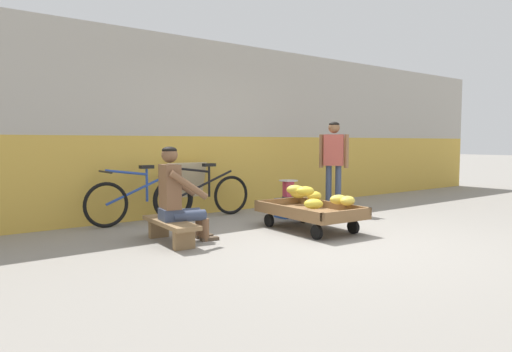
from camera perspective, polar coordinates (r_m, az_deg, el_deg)
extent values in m
plane|color=gray|center=(5.67, 9.30, -8.00)|extent=(80.00, 80.00, 0.00)
cube|color=gold|center=(7.89, -6.50, 0.19)|extent=(16.00, 0.30, 1.29)
cube|color=#A8A399|center=(7.92, -6.59, 10.60)|extent=(16.00, 0.30, 1.58)
cube|color=brown|center=(6.31, 6.63, -4.55)|extent=(0.93, 1.49, 0.05)
cube|color=brown|center=(6.05, 3.74, -4.19)|extent=(0.13, 1.44, 0.10)
cube|color=brown|center=(6.56, 9.30, -3.58)|extent=(0.13, 1.44, 0.10)
cube|color=brown|center=(6.84, 2.83, -3.21)|extent=(0.84, 0.09, 0.10)
cube|color=brown|center=(5.79, 11.14, -4.64)|extent=(0.84, 0.09, 0.10)
cylinder|color=black|center=(6.53, 1.62, -5.51)|extent=(0.06, 0.18, 0.18)
cylinder|color=black|center=(6.91, 5.90, -4.99)|extent=(0.06, 0.18, 0.18)
cylinder|color=black|center=(5.76, 7.48, -6.87)|extent=(0.06, 0.18, 0.18)
cylinder|color=black|center=(6.18, 11.90, -6.16)|extent=(0.06, 0.18, 0.18)
ellipsoid|color=gold|center=(6.66, 7.22, -2.45)|extent=(0.27, 0.23, 0.13)
ellipsoid|color=yellow|center=(6.18, 11.22, -3.01)|extent=(0.28, 0.24, 0.13)
ellipsoid|color=gold|center=(6.91, 5.26, -2.19)|extent=(0.30, 0.29, 0.13)
ellipsoid|color=gold|center=(5.79, 7.11, -3.44)|extent=(0.30, 0.28, 0.13)
ellipsoid|color=yellow|center=(6.28, 10.13, -2.88)|extent=(0.29, 0.26, 0.13)
ellipsoid|color=gold|center=(6.31, 4.86, -1.70)|extent=(0.30, 0.29, 0.13)
ellipsoid|color=gold|center=(6.14, 6.08, -1.87)|extent=(0.30, 0.29, 0.13)
cube|color=olive|center=(5.57, -10.51, -5.65)|extent=(0.39, 1.12, 0.05)
cube|color=olive|center=(5.95, -11.91, -6.37)|extent=(0.25, 0.10, 0.22)
cube|color=olive|center=(5.25, -8.88, -7.74)|extent=(0.25, 0.10, 0.22)
cylinder|color=brown|center=(5.81, -6.99, -6.32)|extent=(0.10, 0.10, 0.27)
cube|color=#4C3D2D|center=(5.85, -6.43, -7.38)|extent=(0.23, 0.12, 0.04)
cylinder|color=#38425B|center=(5.71, -8.88, -4.64)|extent=(0.42, 0.19, 0.13)
cylinder|color=brown|center=(5.64, -6.32, -6.62)|extent=(0.10, 0.10, 0.27)
cube|color=#4C3D2D|center=(5.69, -5.74, -7.71)|extent=(0.23, 0.12, 0.04)
cylinder|color=#38425B|center=(5.54, -8.25, -4.90)|extent=(0.42, 0.19, 0.13)
cube|color=#38425B|center=(5.56, -10.52, -4.69)|extent=(0.26, 0.31, 0.14)
cube|color=brown|center=(5.52, -10.57, -1.30)|extent=(0.23, 0.34, 0.52)
cylinder|color=brown|center=(5.75, -9.67, -0.80)|extent=(0.48, 0.15, 0.36)
cylinder|color=brown|center=(5.38, -8.29, -1.13)|extent=(0.48, 0.15, 0.36)
sphere|color=brown|center=(5.49, -10.62, 2.60)|extent=(0.19, 0.19, 0.19)
ellipsoid|color=black|center=(5.49, -10.63, 3.14)|extent=(0.17, 0.17, 0.09)
cube|color=#234CA8|center=(7.38, 3.99, -3.93)|extent=(0.36, 0.28, 0.30)
cylinder|color=#28282D|center=(7.36, 4.00, -2.65)|extent=(0.20, 0.20, 0.03)
cube|color=#C6384C|center=(7.34, 4.01, -1.61)|extent=(0.16, 0.10, 0.24)
cylinder|color=white|center=(7.30, 4.29, -1.64)|extent=(0.13, 0.01, 0.13)
cylinder|color=#B2B5BA|center=(7.33, 4.01, -0.56)|extent=(0.30, 0.30, 0.01)
torus|color=black|center=(6.77, -18.00, -3.41)|extent=(0.64, 0.05, 0.64)
torus|color=black|center=(7.17, -10.28, -2.85)|extent=(0.64, 0.05, 0.64)
cylinder|color=#234299|center=(6.93, -14.06, -1.49)|extent=(1.03, 0.04, 0.43)
cylinder|color=#234299|center=(6.97, -13.31, -1.12)|extent=(0.04, 0.04, 0.48)
cylinder|color=#234299|center=(6.83, -15.67, 0.42)|extent=(0.61, 0.04, 0.12)
cube|color=black|center=(6.95, -13.35, 1.10)|extent=(0.20, 0.10, 0.05)
cylinder|color=black|center=(6.72, -18.09, 0.48)|extent=(0.03, 0.48, 0.03)
torus|color=black|center=(7.16, -10.07, -2.86)|extent=(0.64, 0.08, 0.64)
torus|color=black|center=(7.64, -3.09, -2.36)|extent=(0.64, 0.08, 0.64)
cylinder|color=black|center=(7.37, -6.48, -1.06)|extent=(1.03, 0.09, 0.43)
cylinder|color=black|center=(7.41, -5.80, -0.71)|extent=(0.04, 0.04, 0.48)
cylinder|color=black|center=(7.25, -7.92, 0.75)|extent=(0.62, 0.07, 0.12)
cube|color=black|center=(7.39, -5.81, 1.37)|extent=(0.20, 0.11, 0.05)
cylinder|color=black|center=(7.12, -10.11, 0.82)|extent=(0.05, 0.48, 0.03)
cube|color=#C6B289|center=(7.52, -8.89, -1.65)|extent=(0.70, 0.27, 0.87)
cylinder|color=#38425B|center=(7.89, 10.09, -1.63)|extent=(0.10, 0.10, 0.80)
cylinder|color=#38425B|center=(7.91, 8.94, -1.60)|extent=(0.10, 0.10, 0.80)
cube|color=#B24C42|center=(7.86, 9.57, 3.18)|extent=(0.35, 0.38, 0.52)
cylinder|color=brown|center=(7.84, 11.10, 3.01)|extent=(0.07, 0.07, 0.56)
cylinder|color=brown|center=(7.88, 8.05, 3.05)|extent=(0.07, 0.07, 0.56)
sphere|color=brown|center=(7.86, 9.61, 5.91)|extent=(0.19, 0.19, 0.19)
ellipsoid|color=black|center=(7.86, 9.61, 6.29)|extent=(0.17, 0.17, 0.09)
cube|color=green|center=(7.30, 7.74, -4.28)|extent=(0.18, 0.12, 0.24)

